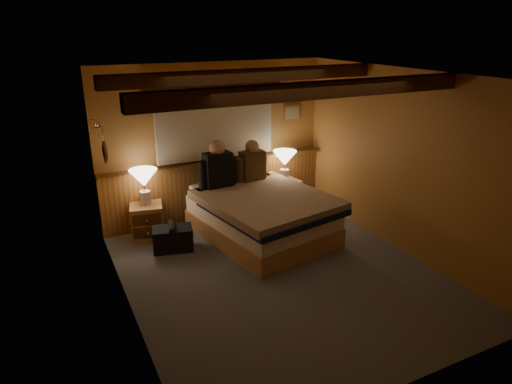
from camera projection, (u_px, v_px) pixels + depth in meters
floor at (279, 274)px, 5.64m from camera, size 4.20×4.20×0.00m
ceiling at (283, 75)px, 4.81m from camera, size 4.20×4.20×0.00m
wall_back at (215, 142)px, 7.00m from camera, size 3.60×0.00×3.60m
wall_left at (121, 208)px, 4.48m from camera, size 0.00×4.20×4.20m
wall_right at (401, 162)px, 5.97m from camera, size 0.00×4.20×4.20m
wall_front at (416, 263)px, 3.46m from camera, size 3.60×0.00×3.60m
wainscot at (218, 187)px, 7.19m from camera, size 3.60×0.23×0.94m
curtain_window at (216, 122)px, 6.83m from camera, size 2.18×0.09×1.11m
ceiling_beams at (276, 82)px, 4.97m from camera, size 3.60×1.65×0.16m
coat_rail at (100, 130)px, 5.68m from camera, size 0.05×0.55×0.24m
framed_print at (292, 113)px, 7.42m from camera, size 0.30×0.04×0.25m
bed at (262, 215)px, 6.48m from camera, size 1.82×2.19×0.67m
nightstand_left at (147, 221)px, 6.55m from camera, size 0.52×0.49×0.49m
nightstand_right at (283, 196)px, 7.46m from camera, size 0.53×0.49×0.53m
lamp_left at (144, 180)px, 6.38m from camera, size 0.39×0.39×0.51m
lamp_right at (285, 160)px, 7.25m from camera, size 0.38×0.38×0.49m
person_left at (218, 167)px, 6.60m from camera, size 0.59×0.25×0.72m
person_right at (252, 163)px, 6.89m from camera, size 0.53×0.25×0.64m
duffel_bag at (173, 238)px, 6.20m from camera, size 0.59×0.43×0.38m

